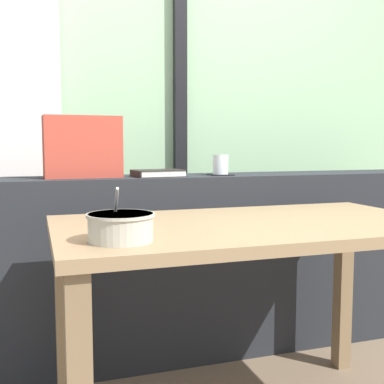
{
  "coord_description": "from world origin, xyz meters",
  "views": [
    {
      "loc": [
        -0.7,
        -1.53,
        0.98
      ],
      "look_at": [
        -0.1,
        0.31,
        0.79
      ],
      "focal_mm": 44.73,
      "sensor_mm": 36.0,
      "label": 1
    }
  ],
  "objects_px": {
    "breakfast_table": "(251,253)",
    "closed_book": "(158,173)",
    "juice_glass": "(221,165)",
    "throw_pillow": "(83,147)",
    "coaster_square": "(220,175)",
    "soup_bowl": "(121,227)"
  },
  "relations": [
    {
      "from": "breakfast_table",
      "to": "coaster_square",
      "type": "distance_m",
      "value": 0.67
    },
    {
      "from": "soup_bowl",
      "to": "breakfast_table",
      "type": "bearing_deg",
      "value": 21.79
    },
    {
      "from": "coaster_square",
      "to": "soup_bowl",
      "type": "relative_size",
      "value": 0.56
    },
    {
      "from": "juice_glass",
      "to": "throw_pillow",
      "type": "relative_size",
      "value": 0.28
    },
    {
      "from": "breakfast_table",
      "to": "closed_book",
      "type": "distance_m",
      "value": 0.68
    },
    {
      "from": "breakfast_table",
      "to": "soup_bowl",
      "type": "distance_m",
      "value": 0.52
    },
    {
      "from": "soup_bowl",
      "to": "throw_pillow",
      "type": "bearing_deg",
      "value": 90.91
    },
    {
      "from": "breakfast_table",
      "to": "closed_book",
      "type": "xyz_separation_m",
      "value": [
        -0.16,
        0.62,
        0.23
      ]
    },
    {
      "from": "breakfast_table",
      "to": "soup_bowl",
      "type": "xyz_separation_m",
      "value": [
        -0.47,
        -0.19,
        0.14
      ]
    },
    {
      "from": "closed_book",
      "to": "coaster_square",
      "type": "bearing_deg",
      "value": -0.56
    },
    {
      "from": "juice_glass",
      "to": "throw_pillow",
      "type": "bearing_deg",
      "value": 176.07
    },
    {
      "from": "juice_glass",
      "to": "soup_bowl",
      "type": "xyz_separation_m",
      "value": [
        -0.6,
        -0.8,
        -0.12
      ]
    },
    {
      "from": "closed_book",
      "to": "soup_bowl",
      "type": "bearing_deg",
      "value": -110.74
    },
    {
      "from": "closed_book",
      "to": "juice_glass",
      "type": "bearing_deg",
      "value": -0.56
    },
    {
      "from": "throw_pillow",
      "to": "breakfast_table",
      "type": "bearing_deg",
      "value": -53.91
    },
    {
      "from": "coaster_square",
      "to": "closed_book",
      "type": "relative_size",
      "value": 0.44
    },
    {
      "from": "breakfast_table",
      "to": "juice_glass",
      "type": "distance_m",
      "value": 0.68
    },
    {
      "from": "coaster_square",
      "to": "closed_book",
      "type": "xyz_separation_m",
      "value": [
        -0.3,
        0.0,
        0.01
      ]
    },
    {
      "from": "coaster_square",
      "to": "closed_book",
      "type": "height_order",
      "value": "closed_book"
    },
    {
      "from": "closed_book",
      "to": "throw_pillow",
      "type": "height_order",
      "value": "throw_pillow"
    },
    {
      "from": "throw_pillow",
      "to": "coaster_square",
      "type": "bearing_deg",
      "value": -3.93
    },
    {
      "from": "juice_glass",
      "to": "soup_bowl",
      "type": "distance_m",
      "value": 1.01
    }
  ]
}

